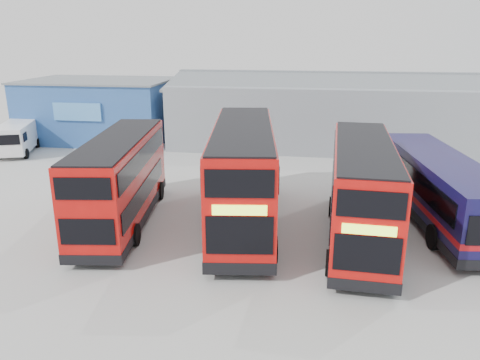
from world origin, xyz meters
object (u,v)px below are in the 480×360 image
panel_van (17,137)px  maintenance_shed (357,111)px  double_decker_right (361,193)px  double_decker_left (121,182)px  double_decker_centre (243,177)px  office_block (100,109)px  single_decker_blue (439,190)px

panel_van → maintenance_shed: bearing=-1.1°
maintenance_shed → double_decker_right: maintenance_shed is taller
double_decker_left → double_decker_centre: (5.77, 0.69, 0.29)m
maintenance_shed → panel_van: 27.38m
double_decker_left → double_decker_centre: bearing=179.2°
maintenance_shed → panel_van: bearing=-162.7°
office_block → panel_van: bearing=-123.8°
double_decker_centre → double_decker_left: bearing=179.8°
maintenance_shed → double_decker_right: (-1.56, -20.51, -0.41)m
double_decker_centre → double_decker_right: bearing=-17.2°
double_decker_left → panel_van: size_ratio=1.83×
double_decker_left → double_decker_right: (11.12, -0.27, 0.07)m
maintenance_shed → double_decker_centre: 20.73m
office_block → double_decker_left: bearing=-62.9°
single_decker_blue → double_decker_left: bearing=3.3°
office_block → double_decker_right: (20.44, -18.50, -0.39)m
maintenance_shed → double_decker_left: maintenance_shed is taller
double_decker_left → double_decker_right: bearing=170.9°
double_decker_left → single_decker_blue: double_decker_left is taller
double_decker_left → single_decker_blue: bearing=-177.8°
maintenance_shed → panel_van: (-26.11, -8.14, -1.32)m
office_block → maintenance_shed: size_ratio=0.40×
maintenance_shed → double_decker_left: (-12.68, -20.23, -0.49)m
double_decker_centre → double_decker_right: (5.36, -0.96, -0.21)m
single_decker_blue → panel_van: size_ratio=2.13×
panel_van → double_decker_right: bearing=-45.2°
double_decker_right → double_decker_centre: bearing=172.7°
single_decker_blue → panel_van: 30.08m
single_decker_blue → maintenance_shed: bearing=-88.7°
double_decker_centre → single_decker_blue: size_ratio=0.97×
office_block → maintenance_shed: bearing=5.2°
office_block → double_decker_left: office_block is taller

